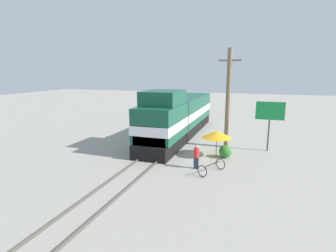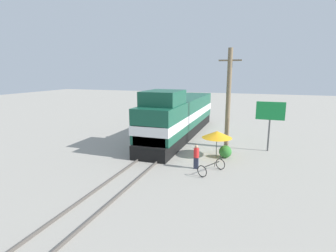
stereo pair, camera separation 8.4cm
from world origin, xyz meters
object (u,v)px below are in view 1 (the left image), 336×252
(locomotive, at_px, (179,117))
(person_bystander, at_px, (196,156))
(vendor_umbrella, at_px, (217,134))
(billboard_sign, at_px, (270,114))
(bicycle, at_px, (212,167))
(utility_pole, at_px, (228,98))

(locomotive, xyz_separation_m, person_bystander, (3.50, -7.81, -1.13))
(vendor_umbrella, xyz_separation_m, person_bystander, (-0.85, -2.90, -0.84))
(billboard_sign, xyz_separation_m, bicycle, (-3.41, -6.14, -2.59))
(locomotive, relative_size, billboard_sign, 4.20)
(utility_pole, distance_m, billboard_sign, 3.45)
(billboard_sign, relative_size, person_bystander, 2.46)
(vendor_umbrella, height_order, bicycle, vendor_umbrella)
(locomotive, relative_size, person_bystander, 10.32)
(bicycle, bearing_deg, billboard_sign, -91.01)
(locomotive, bearing_deg, person_bystander, -65.84)
(person_bystander, bearing_deg, bicycle, -21.79)
(locomotive, height_order, utility_pole, utility_pole)
(utility_pole, distance_m, vendor_umbrella, 3.81)
(vendor_umbrella, distance_m, billboard_sign, 4.77)
(vendor_umbrella, bearing_deg, bicycle, -86.04)
(person_bystander, height_order, bicycle, person_bystander)
(utility_pole, relative_size, person_bystander, 5.03)
(utility_pole, height_order, person_bystander, utility_pole)
(utility_pole, xyz_separation_m, billboard_sign, (3.26, -0.13, -1.12))
(vendor_umbrella, distance_m, bicycle, 3.60)
(utility_pole, xyz_separation_m, vendor_umbrella, (-0.38, -2.94, -2.39))
(utility_pole, relative_size, vendor_umbrella, 3.63)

